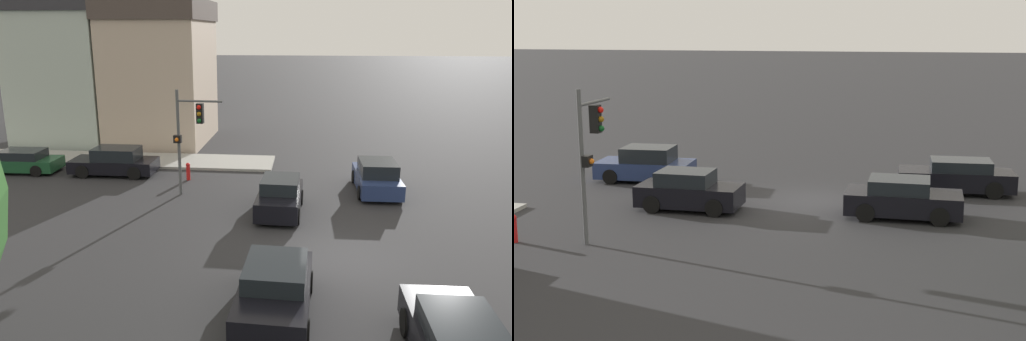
# 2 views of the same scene
# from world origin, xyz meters

# --- Properties ---
(ground_plane) EXTENTS (300.00, 300.00, 0.00)m
(ground_plane) POSITION_xyz_m (0.00, 0.00, 0.00)
(ground_plane) COLOR #28282B
(rowhouse_backdrop) EXTENTS (8.25, 12.64, 9.72)m
(rowhouse_backdrop) POSITION_xyz_m (18.11, 14.31, 4.84)
(rowhouse_backdrop) COLOR #BCA893
(rowhouse_backdrop) RESTS_ON ground_plane
(traffic_signal) EXTENTS (0.53, 2.27, 4.93)m
(traffic_signal) POSITION_xyz_m (6.30, 6.52, 3.24)
(traffic_signal) COLOR #515456
(traffic_signal) RESTS_ON ground_plane
(crossing_car_1) EXTENTS (4.19, 2.09, 1.44)m
(crossing_car_1) POSITION_xyz_m (-3.47, 1.90, 0.69)
(crossing_car_1) COLOR black
(crossing_car_1) RESTS_ON ground_plane
(crossing_car_2) EXTENTS (4.25, 2.08, 1.54)m
(crossing_car_2) POSITION_xyz_m (7.75, -2.20, 0.72)
(crossing_car_2) COLOR navy
(crossing_car_2) RESTS_ON ground_plane
(crossing_car_3) EXTENTS (3.94, 1.97, 1.49)m
(crossing_car_3) POSITION_xyz_m (4.42, 2.24, 0.71)
(crossing_car_3) COLOR black
(crossing_car_3) RESTS_ON ground_plane
(parked_car_0) EXTENTS (1.99, 4.52, 1.49)m
(parked_car_0) POSITION_xyz_m (9.33, 11.38, 0.70)
(parked_car_0) COLOR black
(parked_car_0) RESTS_ON ground_plane
(parked_car_1) EXTENTS (1.99, 4.27, 1.23)m
(parked_car_1) POSITION_xyz_m (9.30, 16.69, 0.59)
(parked_car_1) COLOR #194728
(parked_car_1) RESTS_ON ground_plane
(fire_hydrant) EXTENTS (0.22, 0.22, 0.92)m
(fire_hydrant) POSITION_xyz_m (8.73, 7.23, 0.49)
(fire_hydrant) COLOR red
(fire_hydrant) RESTS_ON ground_plane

